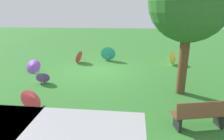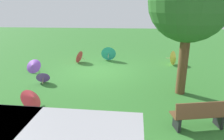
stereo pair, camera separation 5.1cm
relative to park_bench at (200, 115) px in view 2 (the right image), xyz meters
The scene contains 9 objects.
ground 6.29m from the park_bench, 54.33° to the right, with size 40.00×40.00×0.00m, color #2D6B28.
park_bench is the anchor object (origin of this frame).
shade_tree 3.97m from the park_bench, 91.25° to the right, with size 2.94×2.94×5.01m.
parasol_red_0 8.37m from the park_bench, 52.76° to the right, with size 0.73×0.81×0.75m.
parasol_red_1 5.38m from the park_bench, ahead, with size 0.76×0.88×0.70m.
parasol_purple_0 8.36m from the park_bench, 33.44° to the right, with size 0.82×0.76×0.72m.
parasol_yellow_1 6.62m from the park_bench, 95.53° to the right, with size 0.81×0.85×0.84m.
parasol_teal_0 8.05m from the park_bench, 65.90° to the right, with size 0.93×0.76×0.92m.
parasol_purple_1 6.69m from the park_bench, 28.49° to the right, with size 0.69×0.63×0.58m.
Camera 2 is at (-1.57, 10.45, 3.46)m, focal length 33.27 mm.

